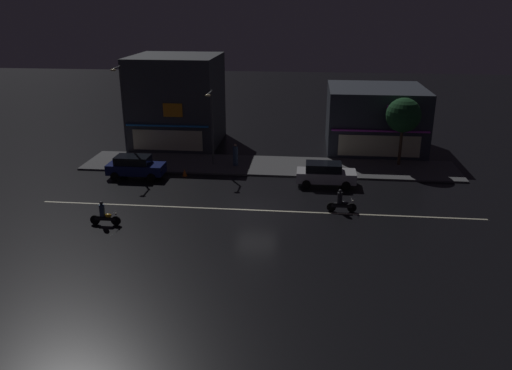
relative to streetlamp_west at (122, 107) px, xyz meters
name	(u,v)px	position (x,y,z in m)	size (l,w,h in m)	color
ground_plane	(257,210)	(11.80, -8.96, -4.72)	(140.00, 140.00, 0.00)	black
lane_divider_stripe	(257,210)	(11.80, -8.96, -4.72)	(28.80, 0.16, 0.01)	beige
sidewalk_far	(269,166)	(11.80, 0.41, -4.65)	(30.32, 5.14, 0.14)	#4C4C4F
storefront_left_block	(375,118)	(20.89, 7.16, -1.95)	(8.48, 8.52, 5.56)	#2D333D
storefront_center_block	(177,100)	(2.70, 6.95, -0.65)	(7.76, 8.09, 8.16)	#383A3F
streetlamp_west	(122,107)	(0.00, 0.00, 0.00)	(0.44, 1.64, 7.86)	#47494C
streetlamp_mid	(212,121)	(7.27, -0.06, -0.94)	(0.44, 1.64, 6.05)	#47494C
pedestrian_on_sidewalk	(235,155)	(9.12, 0.07, -3.76)	(0.40, 0.40, 1.80)	#334766
street_tree	(403,115)	(22.41, 1.65, -0.51)	(2.76, 2.76, 5.48)	#473323
parked_car_near_kerb	(135,166)	(1.87, -3.28, -3.85)	(4.30, 1.98, 1.67)	navy
parked_car_trailing	(325,174)	(16.30, -3.56, -3.85)	(4.30, 1.98, 1.67)	silver
motorcycle_lead	(341,202)	(17.18, -8.62, -4.09)	(1.90, 0.60, 1.52)	black
motorcycle_following	(104,215)	(2.92, -12.20, -4.09)	(1.90, 0.60, 1.52)	black
traffic_cone	(185,173)	(5.54, -2.65, -4.45)	(0.36, 0.36, 0.55)	orange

